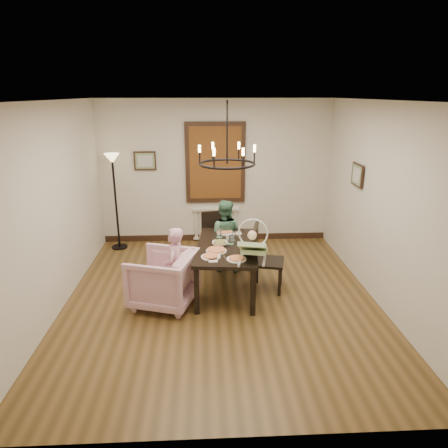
{
  "coord_description": "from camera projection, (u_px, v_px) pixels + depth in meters",
  "views": [
    {
      "loc": [
        -0.22,
        -5.24,
        2.89
      ],
      "look_at": [
        0.06,
        0.34,
        1.05
      ],
      "focal_mm": 32.0,
      "sensor_mm": 36.0,
      "label": 1
    }
  ],
  "objects": [
    {
      "name": "pizza_platter",
      "position": [
        216.0,
        250.0,
        5.69
      ],
      "size": [
        0.3,
        0.3,
        0.04
      ],
      "primitive_type": "cylinder",
      "color": "tan",
      "rests_on": "dining_table"
    },
    {
      "name": "baby_bouncer",
      "position": [
        253.0,
        246.0,
        5.38
      ],
      "size": [
        0.54,
        0.67,
        0.39
      ],
      "primitive_type": null,
      "rotation": [
        0.0,
        0.0,
        -0.22
      ],
      "color": "#B9DC98",
      "rests_on": "dining_table"
    },
    {
      "name": "salad_bowl",
      "position": [
        220.0,
        243.0,
        5.91
      ],
      "size": [
        0.28,
        0.28,
        0.07
      ],
      "primitive_type": "imported",
      "color": "white",
      "rests_on": "dining_table"
    },
    {
      "name": "picture_back",
      "position": [
        145.0,
        161.0,
        7.65
      ],
      "size": [
        0.42,
        0.03,
        0.36
      ],
      "primitive_type": "cube",
      "color": "black",
      "rests_on": "room_shell"
    },
    {
      "name": "dining_table",
      "position": [
        227.0,
        251.0,
        5.96
      ],
      "size": [
        1.02,
        1.64,
        0.73
      ],
      "rotation": [
        0.0,
        0.0,
        -0.09
      ],
      "color": "black",
      "rests_on": "room_shell"
    },
    {
      "name": "chair_right",
      "position": [
        269.0,
        258.0,
        6.02
      ],
      "size": [
        0.55,
        0.55,
        1.04
      ],
      "primitive_type": null,
      "rotation": [
        0.0,
        0.0,
        1.34
      ],
      "color": "black",
      "rests_on": "room_shell"
    },
    {
      "name": "room_shell",
      "position": [
        220.0,
        201.0,
        5.8
      ],
      "size": [
        4.51,
        5.0,
        2.81
      ],
      "color": "brown",
      "rests_on": "ground"
    },
    {
      "name": "chandelier",
      "position": [
        227.0,
        164.0,
        5.55
      ],
      "size": [
        0.8,
        0.8,
        0.04
      ],
      "primitive_type": "torus",
      "color": "black",
      "rests_on": "room_shell"
    },
    {
      "name": "radiator",
      "position": [
        216.0,
        224.0,
        8.13
      ],
      "size": [
        0.92,
        0.12,
        0.62
      ],
      "primitive_type": null,
      "color": "silver",
      "rests_on": "room_shell"
    },
    {
      "name": "chair_far",
      "position": [
        215.0,
        239.0,
        6.98
      ],
      "size": [
        0.47,
        0.47,
        0.92
      ],
      "primitive_type": null,
      "rotation": [
        0.0,
        0.0,
        0.17
      ],
      "color": "black",
      "rests_on": "room_shell"
    },
    {
      "name": "drinking_glass",
      "position": [
        232.0,
        240.0,
        5.94
      ],
      "size": [
        0.07,
        0.07,
        0.14
      ],
      "primitive_type": "cylinder",
      "color": "silver",
      "rests_on": "dining_table"
    },
    {
      "name": "armchair",
      "position": [
        163.0,
        279.0,
        5.64
      ],
      "size": [
        1.06,
        1.05,
        0.78
      ],
      "primitive_type": "imported",
      "rotation": [
        0.0,
        0.0,
        -1.87
      ],
      "color": "beige",
      "rests_on": "room_shell"
    },
    {
      "name": "seated_man",
      "position": [
        224.0,
        241.0,
        6.72
      ],
      "size": [
        0.57,
        0.48,
        1.02
      ],
      "primitive_type": "imported",
      "rotation": [
        0.0,
        0.0,
        2.93
      ],
      "color": "#4A7D5E",
      "rests_on": "room_shell"
    },
    {
      "name": "picture_right",
      "position": [
        357.0,
        175.0,
        6.33
      ],
      "size": [
        0.03,
        0.42,
        0.36
      ],
      "primitive_type": "cube",
      "rotation": [
        0.0,
        0.0,
        1.57
      ],
      "color": "black",
      "rests_on": "room_shell"
    },
    {
      "name": "floor_lamp",
      "position": [
        116.0,
        203.0,
        7.55
      ],
      "size": [
        0.3,
        0.3,
        1.8
      ],
      "primitive_type": null,
      "color": "black",
      "rests_on": "room_shell"
    },
    {
      "name": "elderly_woman",
      "position": [
        175.0,
        275.0,
        5.55
      ],
      "size": [
        0.29,
        0.39,
        0.97
      ],
      "primitive_type": "imported",
      "rotation": [
        0.0,
        0.0,
        -1.74
      ],
      "color": "#DB9AB0",
      "rests_on": "room_shell"
    },
    {
      "name": "window_blinds",
      "position": [
        215.0,
        163.0,
        7.72
      ],
      "size": [
        1.0,
        0.03,
        1.4
      ],
      "primitive_type": "cube",
      "color": "brown",
      "rests_on": "room_shell"
    }
  ]
}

